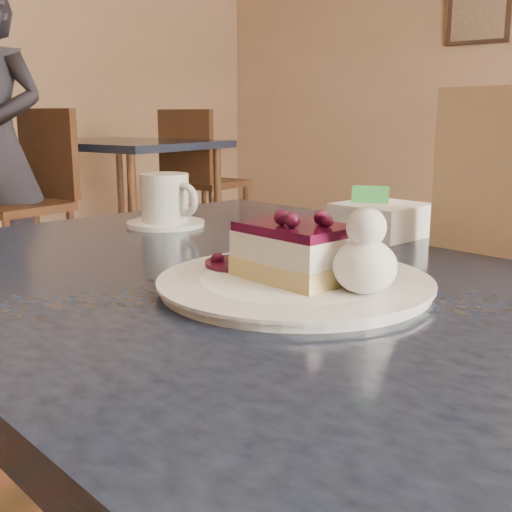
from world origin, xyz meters
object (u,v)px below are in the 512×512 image
Objects in this scene: main_table at (324,347)px; coffee_set at (166,203)px; bg_table_far_left at (129,258)px; cheesecake_slice at (295,252)px; dessert_plate at (295,284)px.

main_table is 9.48× the size of coffee_set.
main_table is 0.70× the size of bg_table_far_left.
bg_table_far_left is (-2.23, 1.83, -0.73)m from coffee_set.
cheesecake_slice is 0.45m from coffee_set.
coffee_set is at bearing 163.00° from cheesecake_slice.
dessert_plate is (-0.01, -0.05, 0.09)m from main_table.
dessert_plate is 2.17× the size of cheesecake_slice.
cheesecake_slice is 0.07× the size of bg_table_far_left.
main_table is 0.13m from cheesecake_slice.
main_table is at bearing -20.13° from coffee_set.
dessert_plate is at bearing -40.35° from bg_table_far_left.
dessert_plate is 0.45m from coffee_set.
coffee_set is at bearing -42.09° from bg_table_far_left.
bg_table_far_left is (-2.64, 2.04, -0.74)m from cheesecake_slice.
bg_table_far_left is (-2.65, 1.98, -0.61)m from main_table.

